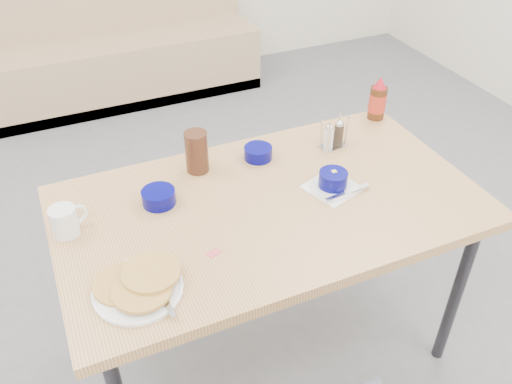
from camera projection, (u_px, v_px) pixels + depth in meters
name	position (u px, v px, depth m)	size (l,w,h in m)	color
booth_bench	(121.00, 48.00, 3.90)	(1.90, 0.56, 1.22)	tan
dining_table	(270.00, 216.00, 1.84)	(1.40, 0.80, 0.76)	tan
pancake_plate	(138.00, 286.00, 1.47)	(0.25, 0.26, 0.04)	white
coffee_mug	(65.00, 220.00, 1.65)	(0.12, 0.08, 0.09)	white
grits_setting	(333.00, 182.00, 1.84)	(0.22, 0.20, 0.07)	white
creamer_bowl	(159.00, 197.00, 1.78)	(0.11, 0.11, 0.05)	#040561
butter_bowl	(258.00, 153.00, 2.00)	(0.10, 0.10, 0.05)	#040561
amber_tumbler	(197.00, 152.00, 1.90)	(0.08, 0.08, 0.15)	#3E2114
condiment_caddy	(334.00, 137.00, 2.05)	(0.11, 0.08, 0.12)	silver
syrup_bottle	(378.00, 101.00, 2.20)	(0.07, 0.07, 0.18)	#47230F
sugar_wrapper	(214.00, 253.00, 1.60)	(0.04, 0.03, 0.00)	#DD4957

